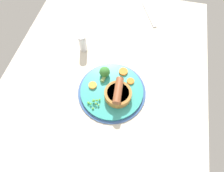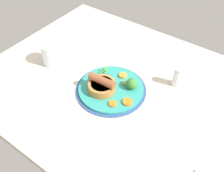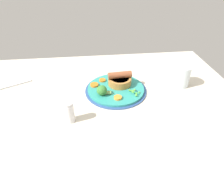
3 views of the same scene
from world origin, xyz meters
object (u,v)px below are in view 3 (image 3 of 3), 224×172
object	(u,v)px
sausage_pudding	(120,80)
carrot_slice_0	(118,98)
carrot_slice_2	(102,80)
dinner_plate	(116,89)
fork	(10,86)
pea_pile	(134,92)
salt_shaker	(69,112)
carrot_slice_4	(94,85)
broccoli_floret_near	(102,90)
drinking_glass	(181,76)

from	to	relation	value
sausage_pudding	carrot_slice_0	distance (cm)	10.57
carrot_slice_2	dinner_plate	bearing A→B (deg)	-49.88
fork	dinner_plate	bearing A→B (deg)	-35.99
pea_pile	carrot_slice_0	distance (cm)	7.31
sausage_pudding	dinner_plate	bearing A→B (deg)	49.82
fork	salt_shaker	size ratio (longest dim) A/B	2.32
dinner_plate	pea_pile	world-z (taller)	pea_pile
dinner_plate	pea_pile	distance (cm)	8.50
carrot_slice_0	salt_shaker	world-z (taller)	salt_shaker
pea_pile	carrot_slice_4	bearing A→B (deg)	153.78
sausage_pudding	pea_pile	world-z (taller)	sausage_pudding
sausage_pudding	salt_shaker	xyz separation A→B (cm)	(-19.81, -19.13, 0.26)
carrot_slice_4	pea_pile	bearing A→B (deg)	-26.22
dinner_plate	sausage_pudding	bearing A→B (deg)	53.83
broccoli_floret_near	carrot_slice_2	xyz separation A→B (cm)	(0.77, 9.94, -1.60)
carrot_slice_2	fork	size ratio (longest dim) A/B	0.15
carrot_slice_0	fork	bearing A→B (deg)	160.81
pea_pile	broccoli_floret_near	bearing A→B (deg)	174.51
dinner_plate	salt_shaker	xyz separation A→B (cm)	(-17.82, -16.42, 3.27)
broccoli_floret_near	carrot_slice_2	distance (cm)	10.09
broccoli_floret_near	salt_shaker	world-z (taller)	salt_shaker
carrot_slice_0	carrot_slice_4	size ratio (longest dim) A/B	0.89
pea_pile	carrot_slice_4	xyz separation A→B (cm)	(-15.50, 7.63, -0.52)
sausage_pudding	fork	bearing A→B (deg)	-10.69
sausage_pudding	drinking_glass	world-z (taller)	drinking_glass
carrot_slice_2	fork	distance (cm)	40.33
sausage_pudding	salt_shaker	world-z (taller)	salt_shaker
sausage_pudding	salt_shaker	bearing A→B (deg)	39.99
carrot_slice_4	salt_shaker	world-z (taller)	salt_shaker
broccoli_floret_near	sausage_pudding	bearing A→B (deg)	-132.47
carrot_slice_0	drinking_glass	world-z (taller)	drinking_glass
sausage_pudding	carrot_slice_2	bearing A→B (deg)	-29.59
carrot_slice_4	carrot_slice_2	bearing A→B (deg)	43.80
pea_pile	fork	bearing A→B (deg)	165.70
broccoli_floret_near	salt_shaker	distance (cm)	17.34
sausage_pudding	broccoli_floret_near	world-z (taller)	sausage_pudding
carrot_slice_0	drinking_glass	distance (cm)	30.14
carrot_slice_0	dinner_plate	bearing A→B (deg)	88.39
dinner_plate	drinking_glass	distance (cm)	28.80
pea_pile	carrot_slice_2	world-z (taller)	pea_pile
pea_pile	carrot_slice_2	size ratio (longest dim) A/B	1.66
carrot_slice_0	carrot_slice_2	xyz separation A→B (cm)	(-4.97, 13.62, -0.07)
drinking_glass	salt_shaker	world-z (taller)	drinking_glass
carrot_slice_0	carrot_slice_2	world-z (taller)	carrot_slice_0
drinking_glass	carrot_slice_0	bearing A→B (deg)	-162.98
carrot_slice_2	carrot_slice_4	bearing A→B (deg)	-136.20
sausage_pudding	fork	distance (cm)	47.86
pea_pile	fork	distance (cm)	53.78
pea_pile	salt_shaker	size ratio (longest dim) A/B	0.60
sausage_pudding	drinking_glass	size ratio (longest dim) A/B	1.10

